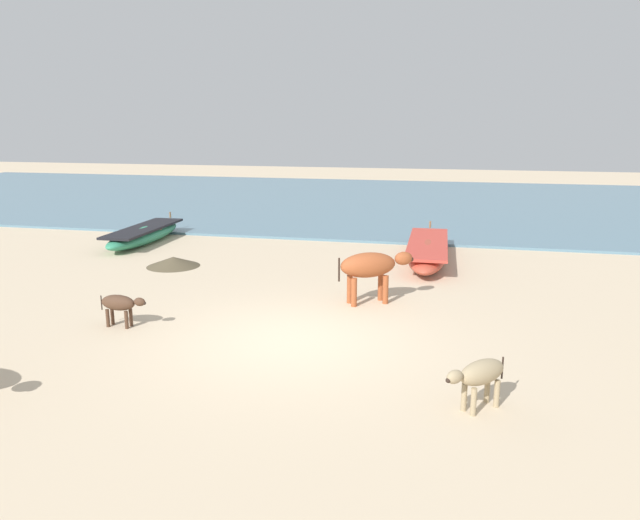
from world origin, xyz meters
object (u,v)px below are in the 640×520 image
Objects in this scene: fishing_boat_0 at (428,251)px; calf_near_dark at (120,304)px; fishing_boat_2 at (144,234)px; cow_adult_rust at (371,267)px; calf_far_dun at (480,375)px.

calf_near_dark is at bearing 140.86° from fishing_boat_0.
cow_adult_rust is at bearing -123.37° from fishing_boat_2.
fishing_boat_0 is 5.35× the size of calf_near_dark.
calf_far_dun is at bearing -134.86° from fishing_boat_2.
fishing_boat_2 is 9.17m from cow_adult_rust.
fishing_boat_0 is 5.70× the size of calf_far_dun.
fishing_boat_2 is at bearing 117.86° from calf_near_dark.
calf_near_dark is (-5.21, -6.75, 0.15)m from fishing_boat_0.
calf_near_dark is (3.55, -7.28, 0.16)m from fishing_boat_2.
cow_adult_rust reaches higher than calf_near_dark.
fishing_boat_2 is 8.10m from calf_near_dark.
calf_near_dark is at bearing -155.98° from fishing_boat_2.
fishing_boat_2 is 4.84× the size of calf_far_dun.
calf_far_dun is at bearing -14.86° from calf_near_dark.
fishing_boat_2 is at bearing 118.60° from cow_adult_rust.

